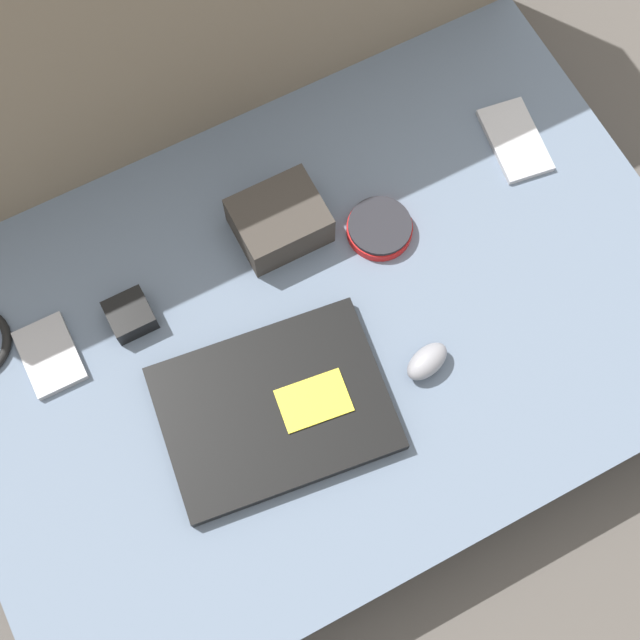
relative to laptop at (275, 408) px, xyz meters
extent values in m
plane|color=#4C4742|center=(0.11, 0.08, -0.15)|extent=(8.00, 8.00, 0.00)
cube|color=slate|center=(0.11, 0.08, -0.08)|extent=(1.02, 0.69, 0.14)
cube|color=#7F705B|center=(0.11, 0.52, 0.14)|extent=(1.02, 0.20, 0.58)
cube|color=black|center=(0.00, 0.00, 0.00)|extent=(0.32, 0.25, 0.02)
cube|color=yellow|center=(0.05, -0.02, 0.01)|extent=(0.10, 0.07, 0.00)
ellipsoid|color=gray|center=(0.21, -0.04, 0.01)|extent=(0.07, 0.05, 0.04)
cylinder|color=red|center=(0.25, 0.16, 0.00)|extent=(0.09, 0.09, 0.02)
cylinder|color=#232328|center=(0.25, 0.16, 0.01)|extent=(0.09, 0.09, 0.01)
cube|color=#99999E|center=(-0.23, 0.20, -0.01)|extent=(0.07, 0.10, 0.01)
cube|color=#B7B7BC|center=(0.49, 0.20, -0.01)|extent=(0.09, 0.13, 0.01)
cube|color=#38332D|center=(0.12, 0.23, 0.02)|extent=(0.12, 0.10, 0.06)
cube|color=black|center=(-0.11, 0.20, 0.01)|extent=(0.06, 0.06, 0.03)
camera|label=1|loc=(-0.07, -0.27, 1.13)|focal=50.00mm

